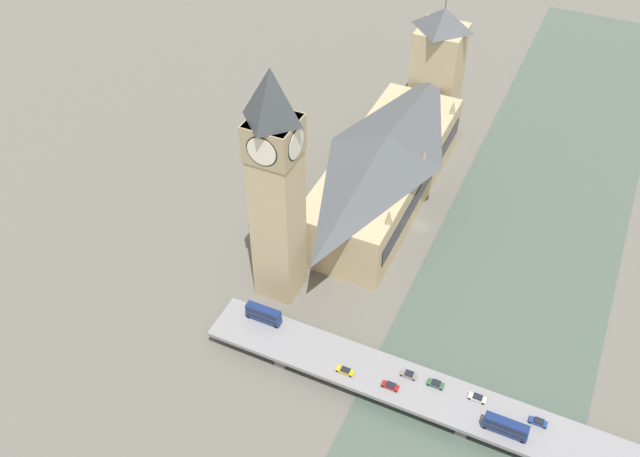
# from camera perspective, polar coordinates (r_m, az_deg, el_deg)

# --- Properties ---
(ground_plane) EXTENTS (600.00, 600.00, 0.00)m
(ground_plane) POSITION_cam_1_polar(r_m,az_deg,el_deg) (237.18, 8.11, 0.20)
(ground_plane) COLOR #605E56
(river_water) EXTENTS (56.03, 360.00, 0.30)m
(river_water) POSITION_cam_1_polar(r_m,az_deg,el_deg) (233.43, 16.01, -2.14)
(river_water) COLOR #47564C
(river_water) RESTS_ON ground_plane
(parliament_hall) EXTENTS (28.15, 83.14, 25.74)m
(parliament_hall) POSITION_cam_1_polar(r_m,az_deg,el_deg) (238.50, 5.19, 4.79)
(parliament_hall) COLOR tan
(parliament_hall) RESTS_ON ground_plane
(clock_tower) EXTENTS (12.95, 12.95, 74.46)m
(clock_tower) POSITION_cam_1_polar(r_m,az_deg,el_deg) (188.46, -3.55, 3.67)
(clock_tower) COLOR tan
(clock_tower) RESTS_ON ground_plane
(victoria_tower) EXTENTS (16.86, 16.86, 49.93)m
(victoria_tower) POSITION_cam_1_polar(r_m,az_deg,el_deg) (276.24, 9.42, 12.68)
(victoria_tower) COLOR tan
(victoria_tower) RESTS_ON ground_plane
(road_bridge) EXTENTS (144.06, 14.18, 5.00)m
(road_bridge) POSITION_cam_1_polar(r_m,az_deg,el_deg) (188.01, 11.82, -13.99)
(road_bridge) COLOR slate
(road_bridge) RESTS_ON ground_plane
(double_decker_bus_lead) EXTENTS (10.35, 2.51, 4.94)m
(double_decker_bus_lead) POSITION_cam_1_polar(r_m,az_deg,el_deg) (198.92, -4.55, -6.81)
(double_decker_bus_lead) COLOR navy
(double_decker_bus_lead) RESTS_ON road_bridge
(double_decker_bus_mid) EXTENTS (10.94, 2.48, 4.56)m
(double_decker_bus_mid) POSITION_cam_1_polar(r_m,az_deg,el_deg) (183.14, 14.65, -15.07)
(double_decker_bus_mid) COLOR navy
(double_decker_bus_mid) RESTS_ON road_bridge
(car_northbound_lead) EXTENTS (4.32, 1.94, 1.47)m
(car_northbound_lead) POSITION_cam_1_polar(r_m,az_deg,el_deg) (188.88, 9.25, -12.16)
(car_northbound_lead) COLOR #2D5638
(car_northbound_lead) RESTS_ON road_bridge
(car_northbound_mid) EXTENTS (4.51, 1.78, 1.42)m
(car_northbound_mid) POSITION_cam_1_polar(r_m,az_deg,el_deg) (187.08, 5.65, -12.41)
(car_northbound_mid) COLOR maroon
(car_northbound_mid) RESTS_ON road_bridge
(car_southbound_lead) EXTENTS (4.19, 1.93, 1.36)m
(car_southbound_lead) POSITION_cam_1_polar(r_m,az_deg,el_deg) (189.69, 7.12, -11.50)
(car_southbound_lead) COLOR slate
(car_southbound_lead) RESTS_ON road_bridge
(car_southbound_mid) EXTENTS (4.52, 1.89, 1.36)m
(car_southbound_mid) POSITION_cam_1_polar(r_m,az_deg,el_deg) (188.42, 12.48, -13.08)
(car_southbound_mid) COLOR silver
(car_southbound_mid) RESTS_ON road_bridge
(car_southbound_tail) EXTENTS (4.75, 1.81, 1.27)m
(car_southbound_tail) POSITION_cam_1_polar(r_m,az_deg,el_deg) (189.12, 2.02, -11.29)
(car_southbound_tail) COLOR gold
(car_southbound_tail) RESTS_ON road_bridge
(car_southbound_extra) EXTENTS (4.46, 1.82, 1.45)m
(car_southbound_extra) POSITION_cam_1_polar(r_m,az_deg,el_deg) (188.16, 17.07, -14.56)
(car_southbound_extra) COLOR navy
(car_southbound_extra) RESTS_ON road_bridge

